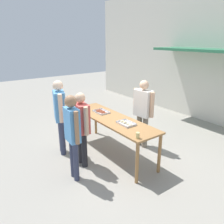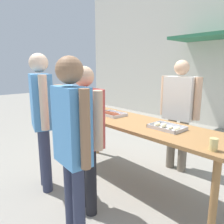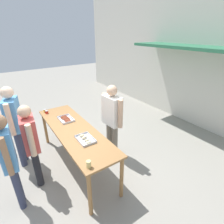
# 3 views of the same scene
# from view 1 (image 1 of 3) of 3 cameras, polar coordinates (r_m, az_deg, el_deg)

# --- Properties ---
(ground_plane) EXTENTS (24.00, 24.00, 0.00)m
(ground_plane) POSITION_cam_1_polar(r_m,az_deg,el_deg) (5.59, 0.00, -10.59)
(ground_plane) COLOR gray
(building_facade_back) EXTENTS (12.00, 1.11, 4.50)m
(building_facade_back) POSITION_cam_1_polar(r_m,az_deg,el_deg) (7.92, 24.69, 13.56)
(building_facade_back) COLOR beige
(building_facade_back) RESTS_ON ground
(serving_table) EXTENTS (2.65, 0.76, 0.93)m
(serving_table) POSITION_cam_1_polar(r_m,az_deg,el_deg) (5.24, 0.00, -2.63)
(serving_table) COLOR olive
(serving_table) RESTS_ON ground
(food_tray_sausages) EXTENTS (0.41, 0.29, 0.04)m
(food_tray_sausages) POSITION_cam_1_polar(r_m,az_deg,el_deg) (5.59, -2.80, 0.02)
(food_tray_sausages) COLOR silver
(food_tray_sausages) RESTS_ON serving_table
(food_tray_buns) EXTENTS (0.40, 0.28, 0.06)m
(food_tray_buns) POSITION_cam_1_polar(r_m,az_deg,el_deg) (4.83, 3.72, -2.98)
(food_tray_buns) COLOR silver
(food_tray_buns) RESTS_ON serving_table
(condiment_jar_mustard) EXTENTS (0.08, 0.08, 0.08)m
(condiment_jar_mustard) POSITION_cam_1_polar(r_m,az_deg,el_deg) (6.02, -8.69, 1.43)
(condiment_jar_mustard) COLOR gold
(condiment_jar_mustard) RESTS_ON serving_table
(condiment_jar_ketchup) EXTENTS (0.08, 0.08, 0.08)m
(condiment_jar_ketchup) POSITION_cam_1_polar(r_m,az_deg,el_deg) (5.94, -8.11, 1.22)
(condiment_jar_ketchup) COLOR #B22319
(condiment_jar_ketchup) RESTS_ON serving_table
(beer_cup) EXTENTS (0.08, 0.08, 0.11)m
(beer_cup) POSITION_cam_1_polar(r_m,az_deg,el_deg) (4.18, 6.71, -6.09)
(beer_cup) COLOR #DBC67A
(beer_cup) RESTS_ON serving_table
(person_server_behind_table) EXTENTS (0.66, 0.29, 1.77)m
(person_server_behind_table) POSITION_cam_1_polar(r_m,az_deg,el_deg) (5.60, 8.11, 0.96)
(person_server_behind_table) COLOR #756B5B
(person_server_behind_table) RESTS_ON ground
(person_customer_holding_hotdog) EXTENTS (0.62, 0.36, 1.83)m
(person_customer_holding_hotdog) POSITION_cam_1_polar(r_m,az_deg,el_deg) (5.32, -13.45, 0.20)
(person_customer_holding_hotdog) COLOR #333851
(person_customer_holding_hotdog) RESTS_ON ground
(person_customer_with_cup) EXTENTS (0.53, 0.23, 1.76)m
(person_customer_with_cup) POSITION_cam_1_polar(r_m,az_deg,el_deg) (4.25, -10.31, -4.67)
(person_customer_with_cup) COLOR #333851
(person_customer_with_cup) RESTS_ON ground
(person_customer_waiting_in_line) EXTENTS (0.63, 0.28, 1.68)m
(person_customer_waiting_in_line) POSITION_cam_1_polar(r_m,az_deg,el_deg) (4.74, -8.01, -3.03)
(person_customer_waiting_in_line) COLOR #232328
(person_customer_waiting_in_line) RESTS_ON ground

